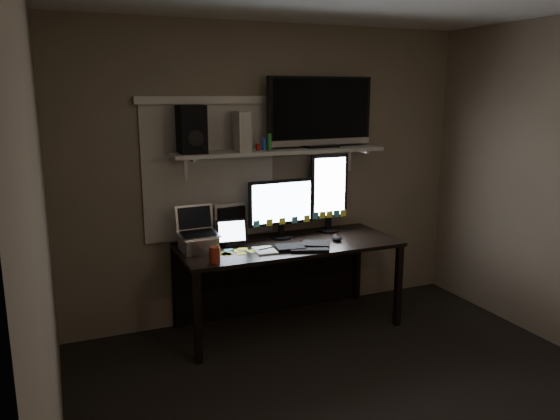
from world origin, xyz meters
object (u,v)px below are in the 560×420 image
mouse (337,238)px  tablet (231,233)px  laptop (198,230)px  cup (215,255)px  keyboard (303,246)px  speaker (191,129)px  desk (283,260)px  tv (320,112)px  monitor_landscape (281,208)px  monitor_portrait (329,193)px  game_console (241,131)px

mouse → tablet: bearing=178.8°
laptop → cup: (0.04, -0.33, -0.11)m
tablet → laptop: (-0.28, -0.04, 0.06)m
keyboard → speaker: speaker is taller
desk → mouse: mouse is taller
tablet → tv: 1.27m
keyboard → laptop: (-0.79, 0.22, 0.16)m
tablet → tv: size_ratio=0.26×
keyboard → tv: tv is taller
tv → speaker: tv is taller
monitor_landscape → laptop: monitor_landscape is taller
monitor_landscape → tv: bearing=7.0°
monitor_landscape → cup: (-0.71, -0.44, -0.20)m
monitor_landscape → keyboard: 0.42m
monitor_portrait → keyboard: bearing=-138.0°
monitor_portrait → game_console: bearing=-178.4°
mouse → cup: 1.12m
monitor_landscape → monitor_portrait: (0.48, 0.05, 0.09)m
mouse → cup: (-1.10, -0.19, 0.04)m
game_console → tablet: bearing=-136.8°
monitor_landscape → speaker: speaker is taller
monitor_landscape → mouse: bearing=-35.1°
monitor_portrait → tablet: size_ratio=2.75×
monitor_portrait → keyboard: monitor_portrait is taller
monitor_landscape → game_console: size_ratio=1.85×
desk → laptop: size_ratio=5.31×
desk → mouse: bearing=-27.4°
desk → monitor_portrait: bearing=11.7°
tablet → cup: size_ratio=2.13×
desk → keyboard: bearing=-79.7°
cup → speaker: size_ratio=0.33×
monitor_portrait → game_console: 0.99m
cup → tablet: bearing=56.5°
speaker → mouse: bearing=-12.7°
desk → speaker: speaker is taller
laptop → mouse: bearing=-10.8°
cup → tv: 1.55m
tablet → cup: (-0.24, -0.37, -0.05)m
tablet → cup: bearing=-118.7°
mouse → tv: bearing=102.8°
monitor_landscape → monitor_portrait: 0.49m
monitor_landscape → laptop: size_ratio=1.72×
monitor_landscape → keyboard: bearing=-84.4°
cup → speaker: (-0.03, 0.47, 0.87)m
mouse → keyboard: bearing=-155.8°
mouse → speaker: speaker is taller
tablet → tv: (0.85, 0.13, 0.93)m
desk → monitor_landscape: bearing=82.5°
tablet → laptop: laptop is taller
game_console → tv: bearing=7.8°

